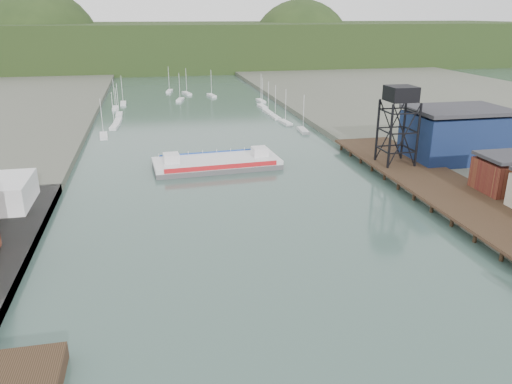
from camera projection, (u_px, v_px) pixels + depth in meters
name	position (u px, v px, depth m)	size (l,w,h in m)	color
ground	(332.00, 384.00, 45.52)	(600.00, 600.00, 0.00)	#2E4841
east_pier	(436.00, 183.00, 93.51)	(14.00, 70.00, 2.45)	black
lift_tower	(401.00, 99.00, 100.43)	(6.50, 6.50, 16.00)	black
blue_shed	(456.00, 135.00, 108.10)	(20.50, 14.50, 11.30)	#0C1337
marina_sailboats	(194.00, 110.00, 172.89)	(57.71, 92.65, 0.90)	silver
distant_hills	(163.00, 49.00, 318.66)	(500.00, 120.00, 80.00)	#1F3015
chain_ferry	(217.00, 163.00, 108.78)	(27.76, 12.65, 3.90)	#4F4E51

